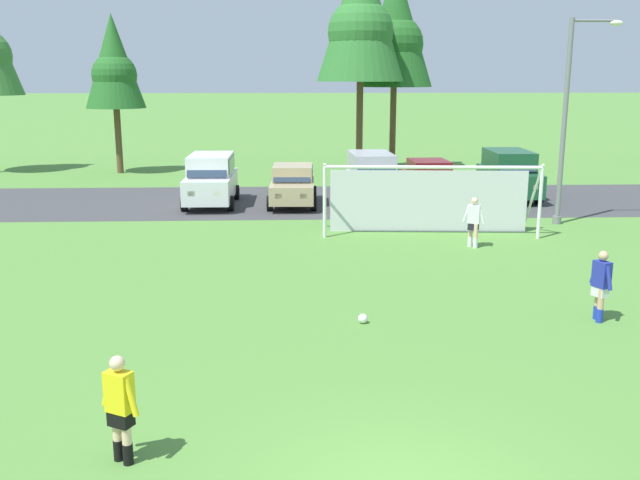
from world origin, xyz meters
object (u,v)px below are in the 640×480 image
player_defender_far (474,222)px  parked_car_slot_center_left (372,177)px  soccer_goal (429,197)px  street_lamp (569,120)px  player_striker_near (601,286)px  parked_car_slot_center_right (509,174)px  parked_car_slot_far_left (211,179)px  parked_car_slot_center (429,179)px  referee (120,410)px  parked_car_slot_left (293,185)px  soccer_ball (363,319)px

player_defender_far → parked_car_slot_center_left: parked_car_slot_center_left is taller
soccer_goal → street_lamp: bearing=14.6°
player_striker_near → parked_car_slot_center_right: bearing=80.1°
parked_car_slot_far_left → parked_car_slot_center_right: 13.30m
soccer_goal → player_defender_far: 2.47m
parked_car_slot_center → referee: bearing=-111.4°
parked_car_slot_far_left → parked_car_slot_center: size_ratio=1.08×
referee → parked_car_slot_left: bearing=83.0°
player_defender_far → parked_car_slot_left: bearing=126.4°
player_defender_far → street_lamp: 6.36m
soccer_ball → player_defender_far: player_defender_far is taller
player_striker_near → parked_car_slot_center_right: 16.64m
soccer_goal → parked_car_slot_center: soccer_goal is taller
referee → player_striker_near: size_ratio=1.00×
soccer_goal → parked_car_slot_center_right: soccer_goal is taller
referee → parked_car_slot_center: (8.72, 22.24, 0.05)m
referee → player_defender_far: (8.36, 12.84, 0.00)m
referee → player_striker_near: (9.44, 5.69, 0.00)m
soccer_ball → soccer_goal: size_ratio=0.03×
parked_car_slot_far_left → parked_car_slot_center: (9.67, 1.26, -0.24)m
player_striker_near → parked_car_slot_far_left: bearing=124.2°
parked_car_slot_center_left → parked_car_slot_left: bearing=-170.4°
soccer_goal → referee: bearing=-116.0°
soccer_goal → referee: soccer_goal is taller
player_defender_far → parked_car_slot_center: size_ratio=0.38×
referee → player_striker_near: 11.02m
parked_car_slot_left → parked_car_slot_center_left: parked_car_slot_center_left is taller
soccer_ball → parked_car_slot_left: (-1.52, 15.00, 0.77)m
referee → parked_car_slot_left: size_ratio=0.38×
player_defender_far → referee: bearing=-123.1°
parked_car_slot_left → parked_car_slot_far_left: bearing=176.0°
soccer_ball → player_striker_near: player_striker_near is taller
parked_car_slot_left → parked_car_slot_center: bearing=13.7°
parked_car_slot_left → parked_car_slot_center_left: bearing=9.6°
player_defender_far → street_lamp: bearing=39.8°
soccer_ball → player_defender_far: 8.33m
parked_car_slot_center_left → street_lamp: 8.71m
player_defender_far → parked_car_slot_left: size_ratio=0.38×
player_defender_far → parked_car_slot_far_left: parked_car_slot_far_left is taller
player_defender_far → soccer_ball: bearing=-121.2°
soccer_goal → player_defender_far: soccer_goal is taller
soccer_ball → parked_car_slot_center: size_ratio=0.05×
player_striker_near → street_lamp: street_lamp is taller
player_defender_far → parked_car_slot_center: parked_car_slot_center is taller
parked_car_slot_far_left → street_lamp: 14.61m
parked_car_slot_left → street_lamp: bearing=-23.2°
soccer_ball → parked_car_slot_center: (4.66, 16.50, 0.77)m
parked_car_slot_center → parked_car_slot_center_left: bearing=-161.3°
soccer_goal → player_defender_far: bearing=-64.4°
player_striker_near → parked_car_slot_center_left: parked_car_slot_center_left is taller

